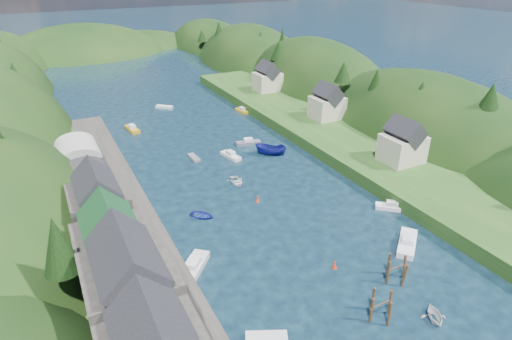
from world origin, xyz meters
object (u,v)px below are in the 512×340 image
piling_cluster_far (396,271)px  channel_buoy_far (258,199)px  piling_cluster_near (381,308)px  channel_buoy_near (335,265)px

piling_cluster_far → channel_buoy_far: size_ratio=3.48×
piling_cluster_near → channel_buoy_near: (0.68, 9.21, -0.85)m
piling_cluster_near → piling_cluster_far: size_ratio=0.99×
piling_cluster_near → channel_buoy_far: bearing=90.7°
piling_cluster_far → channel_buoy_far: (-6.32, 24.87, -0.87)m
piling_cluster_far → channel_buoy_far: piling_cluster_far is taller
channel_buoy_near → channel_buoy_far: size_ratio=1.00×
piling_cluster_far → channel_buoy_near: bearing=134.8°
piling_cluster_far → piling_cluster_near: bearing=-147.1°
channel_buoy_near → channel_buoy_far: 19.56m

